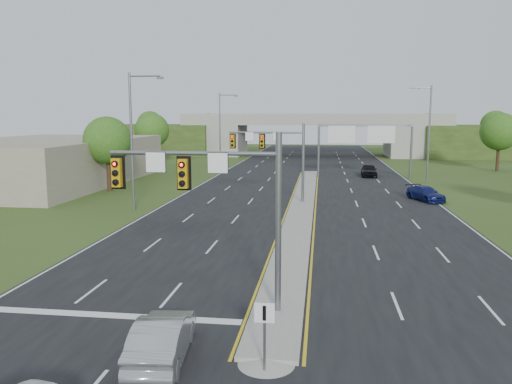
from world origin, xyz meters
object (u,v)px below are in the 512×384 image
Objects in this scene: overpass at (314,137)px; car_silver at (162,338)px; signal_mast_far at (277,150)px; signal_mast_near at (219,193)px; sign_gantry at (364,136)px; keep_right_sign at (264,325)px; car_far_c at (369,170)px; car_far_b at (426,194)px.

overpass is 84.23m from car_silver.
car_silver is at bearing -91.97° from signal_mast_far.
signal_mast_near is 0.60× the size of sign_gantry.
sign_gantry reaches higher than keep_right_sign.
sign_gantry is 2.46× the size of car_far_c.
car_silver is at bearing -136.50° from car_far_b.
car_far_b is 18.60m from car_far_c.
signal_mast_near is at bearing -137.85° from car_far_b.
car_far_b is at bearing -78.06° from overpass.
sign_gantry is at bearing -107.40° from car_silver.
signal_mast_far is at bearing 170.36° from car_far_b.
car_far_b is (13.26, 28.04, -4.06)m from signal_mast_near.
signal_mast_far reaches higher than car_far_c.
sign_gantry is 35.75m from overpass.
signal_mast_far is (0.00, 25.00, 0.00)m from signal_mast_near.
keep_right_sign reaches higher than car_far_b.
car_far_c is (9.88, 21.32, -3.90)m from signal_mast_far.
sign_gantry is at bearing -79.21° from overpass.
signal_mast_near is 5.94m from keep_right_sign.
overpass reaches higher than car_far_c.
overpass is at bearing -98.16° from car_silver.
overpass reaches higher than keep_right_sign.
car_far_c is (7.62, -33.75, -2.73)m from overpass.
sign_gantry is 2.61× the size of car_far_b.
signal_mast_near reaches higher than car_far_c.
car_silver is 0.91× the size of car_far_c.
car_silver is at bearing 172.79° from keep_right_sign.
signal_mast_far is 23.82m from car_far_c.
overpass reaches higher than signal_mast_near.
car_silver is at bearing -101.46° from sign_gantry.
signal_mast_far is 55.13m from overpass.
keep_right_sign is 50.04m from sign_gantry.
signal_mast_near is at bearing -109.80° from car_silver.
keep_right_sign is at bearing -96.64° from car_far_c.
signal_mast_far is 29.33m from car_silver.
overpass reaches higher than sign_gantry.
car_silver is (-9.94, -49.04, -4.51)m from sign_gantry.
car_far_b is (4.32, -16.96, -4.58)m from sign_gantry.
car_silver is (-1.00, -29.04, -4.00)m from signal_mast_far.
car_silver is at bearing -92.22° from overpass.
signal_mast_far is 29.71m from keep_right_sign.
car_far_c is at bearing -108.13° from car_silver.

